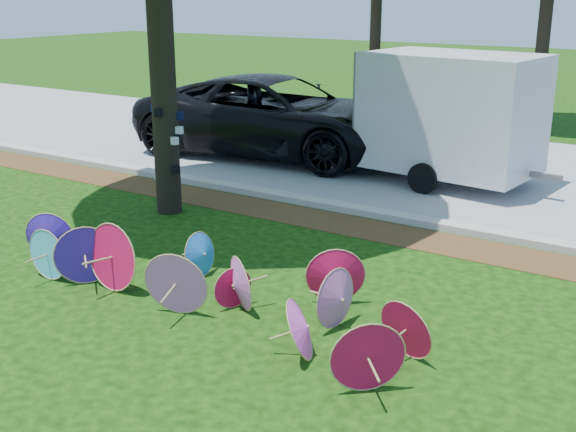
% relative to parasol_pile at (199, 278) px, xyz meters
% --- Properties ---
extents(ground, '(90.00, 90.00, 0.00)m').
position_rel_parasol_pile_xyz_m(ground, '(-0.08, -0.63, -0.38)').
color(ground, black).
rests_on(ground, ground).
extents(mulch_strip, '(90.00, 1.00, 0.01)m').
position_rel_parasol_pile_xyz_m(mulch_strip, '(-0.08, 3.87, -0.38)').
color(mulch_strip, '#472D16').
rests_on(mulch_strip, ground).
extents(curb, '(90.00, 0.30, 0.12)m').
position_rel_parasol_pile_xyz_m(curb, '(-0.08, 4.57, -0.32)').
color(curb, '#B7B5AD').
rests_on(curb, ground).
extents(street, '(90.00, 8.00, 0.01)m').
position_rel_parasol_pile_xyz_m(street, '(-0.08, 8.72, -0.38)').
color(street, gray).
rests_on(street, ground).
extents(parasol_pile, '(6.24, 2.23, 0.92)m').
position_rel_parasol_pile_xyz_m(parasol_pile, '(0.00, 0.00, 0.00)').
color(parasol_pile, '#3F1DAD').
rests_on(parasol_pile, ground).
extents(black_van, '(6.96, 3.73, 1.86)m').
position_rel_parasol_pile_xyz_m(black_van, '(-3.96, 7.66, 0.54)').
color(black_van, black).
rests_on(black_van, ground).
extents(cargo_trailer, '(3.48, 2.40, 2.90)m').
position_rel_parasol_pile_xyz_m(cargo_trailer, '(0.38, 7.45, 1.06)').
color(cargo_trailer, silver).
rests_on(cargo_trailer, ground).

